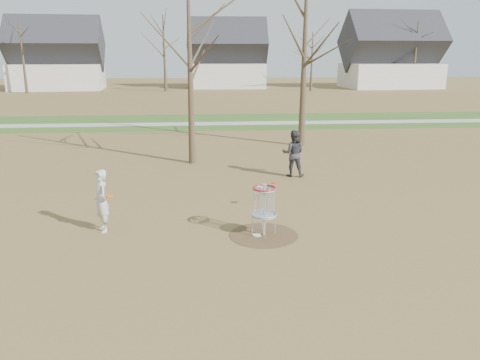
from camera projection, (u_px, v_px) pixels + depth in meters
name	position (u px, v px, depth m)	size (l,w,h in m)	color
ground	(264.00, 235.00, 12.23)	(160.00, 160.00, 0.00)	brown
green_band	(225.00, 121.00, 32.42)	(160.00, 8.00, 0.01)	#2D5119
footpath	(225.00, 123.00, 31.46)	(160.00, 1.50, 0.01)	#9E9E99
dirt_circle	(264.00, 235.00, 12.23)	(1.80, 1.80, 0.01)	#47331E
player_standing	(101.00, 201.00, 12.31)	(0.61, 0.40, 1.68)	beige
player_throwing	(293.00, 153.00, 17.86)	(0.87, 0.68, 1.79)	#333338
disc_grounded	(257.00, 235.00, 12.17)	(0.22, 0.22, 0.02)	silver
discs_in_play	(202.00, 189.00, 13.01)	(4.76, 1.81, 0.24)	#FA230D
disc_golf_basket	(264.00, 202.00, 11.99)	(0.64, 0.64, 1.35)	#9EA3AD
bare_trees	(235.00, 45.00, 45.38)	(52.62, 44.98, 9.00)	#382B1E
houses_row	(245.00, 61.00, 62.18)	(56.51, 10.01, 7.26)	silver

